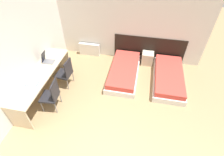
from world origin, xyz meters
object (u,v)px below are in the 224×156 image
(nightstand, at_px, (147,58))
(laptop, at_px, (47,60))
(chair_near_laptop, at_px, (65,72))
(bed_near_door, at_px, (168,77))
(chair_near_notebook, at_px, (52,95))
(bed_near_window, at_px, (124,71))

(nightstand, bearing_deg, laptop, -152.49)
(chair_near_laptop, bearing_deg, nightstand, 37.79)
(chair_near_laptop, relative_size, laptop, 2.78)
(bed_near_door, distance_m, chair_near_notebook, 3.46)
(nightstand, height_order, laptop, laptop)
(bed_near_door, height_order, laptop, laptop)
(bed_near_door, bearing_deg, bed_near_window, 180.00)
(nightstand, relative_size, laptop, 1.32)
(chair_near_laptop, relative_size, chair_near_notebook, 1.00)
(bed_near_window, distance_m, chair_near_laptop, 1.82)
(bed_near_window, height_order, chair_near_laptop, chair_near_laptop)
(bed_near_window, height_order, bed_near_door, same)
(bed_near_door, distance_m, laptop, 3.68)
(nightstand, xyz_separation_m, chair_near_notebook, (-2.32, -2.45, 0.27))
(bed_near_door, height_order, chair_near_notebook, chair_near_notebook)
(chair_near_laptop, bearing_deg, chair_near_notebook, -86.03)
(chair_near_laptop, xyz_separation_m, laptop, (-0.53, 0.07, 0.32))
(bed_near_window, distance_m, nightstand, 1.06)
(bed_near_window, height_order, laptop, laptop)
(bed_near_window, height_order, nightstand, nightstand)
(nightstand, height_order, chair_near_laptop, chair_near_laptop)
(bed_near_window, relative_size, nightstand, 4.41)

